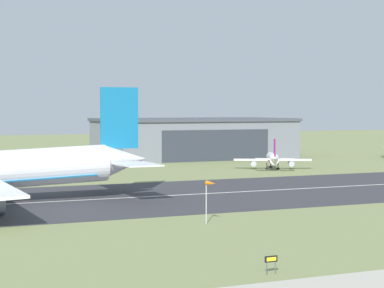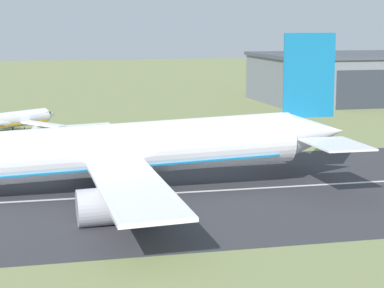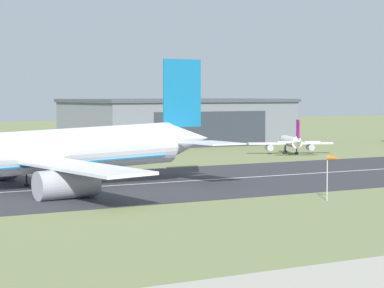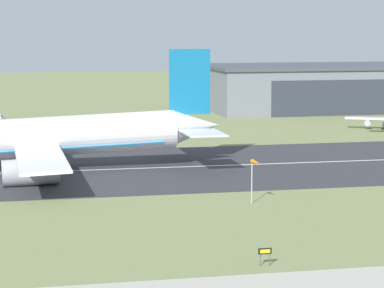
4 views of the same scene
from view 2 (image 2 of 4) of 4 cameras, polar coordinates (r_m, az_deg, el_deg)
name	(u,v)px [view 2 (image 2 of 4)]	position (r m, az deg, el deg)	size (l,w,h in m)	color
hangar_building	(372,77)	(202.25, 13.52, 4.99)	(59.30, 33.90, 12.55)	slate
airplane_landing	(122,151)	(92.10, -5.34, -0.52)	(57.60, 61.11, 19.48)	white
airplane_parked_east	(18,119)	(142.48, -13.13, 1.84)	(18.94, 20.43, 9.29)	white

